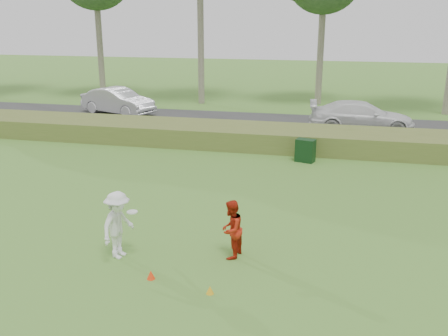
% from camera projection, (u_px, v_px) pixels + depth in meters
% --- Properties ---
extents(ground, '(120.00, 120.00, 0.00)m').
position_uv_depth(ground, '(188.00, 263.00, 12.46)').
color(ground, '#3F7627').
rests_on(ground, ground).
extents(reed_strip, '(80.00, 3.00, 0.90)m').
position_uv_depth(reed_strip, '(262.00, 137.00, 23.51)').
color(reed_strip, '#516327').
rests_on(reed_strip, ground).
extents(park_road, '(80.00, 6.00, 0.06)m').
position_uv_depth(park_road, '(275.00, 124.00, 28.29)').
color(park_road, '#2D2D2D').
rests_on(park_road, ground).
extents(player_white, '(0.97, 1.25, 1.76)m').
position_uv_depth(player_white, '(118.00, 225.00, 12.56)').
color(player_white, white).
rests_on(player_white, ground).
extents(player_red, '(0.70, 0.83, 1.53)m').
position_uv_depth(player_red, '(231.00, 229.00, 12.58)').
color(player_red, '#AF210F').
rests_on(player_red, ground).
extents(cone_orange, '(0.19, 0.19, 0.21)m').
position_uv_depth(cone_orange, '(151.00, 275.00, 11.70)').
color(cone_orange, '#FF370D').
rests_on(cone_orange, ground).
extents(cone_yellow, '(0.17, 0.17, 0.19)m').
position_uv_depth(cone_yellow, '(210.00, 290.00, 11.08)').
color(cone_yellow, gold).
rests_on(cone_yellow, ground).
extents(utility_cabinet, '(0.88, 0.68, 0.97)m').
position_uv_depth(utility_cabinet, '(305.00, 150.00, 21.00)').
color(utility_cabinet, black).
rests_on(utility_cabinet, ground).
extents(car_mid, '(5.14, 3.21, 1.60)m').
position_uv_depth(car_mid, '(118.00, 101.00, 30.85)').
color(car_mid, silver).
rests_on(car_mid, park_road).
extents(car_right, '(5.53, 2.52, 1.57)m').
position_uv_depth(car_right, '(361.00, 117.00, 26.19)').
color(car_right, white).
rests_on(car_right, park_road).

